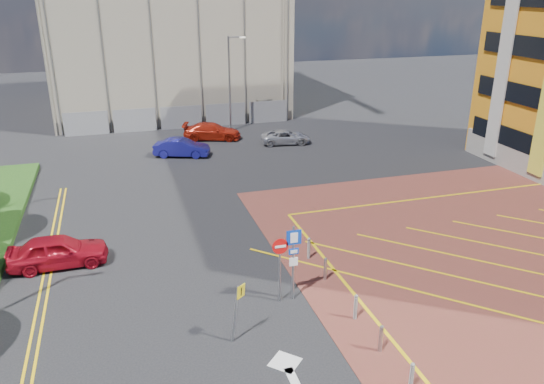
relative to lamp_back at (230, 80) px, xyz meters
name	(u,v)px	position (x,y,z in m)	size (l,w,h in m)	color
ground	(289,314)	(-4.08, -28.00, -4.36)	(140.00, 140.00, 0.00)	black
lamp_back	(230,80)	(0.00, 0.00, 0.00)	(1.53, 0.16, 8.00)	#9EA0A8
sign_cluster	(289,256)	(-3.78, -27.02, -2.41)	(1.17, 0.12, 3.20)	#9EA0A8
warning_sign	(237,306)	(-6.30, -29.00, -2.93)	(0.58, 0.38, 2.25)	#9EA0A8
bollard_row	(363,318)	(-1.78, -29.67, -3.89)	(0.14, 11.14, 0.90)	#9EA0A8
construction_fence	(193,117)	(-3.08, 2.00, -3.36)	(21.60, 0.06, 2.00)	gray
car_red_left	(58,251)	(-12.74, -21.38, -3.63)	(1.72, 4.27, 1.45)	#A40E1D
car_blue_back	(182,148)	(-5.21, -6.37, -3.69)	(1.41, 4.04, 1.33)	navy
car_red_back	(212,131)	(-2.17, -2.36, -3.68)	(1.90, 4.68, 1.36)	#AE200E
car_silver_back	(286,137)	(3.22, -5.36, -3.81)	(1.81, 3.92, 1.09)	#B5B5BC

